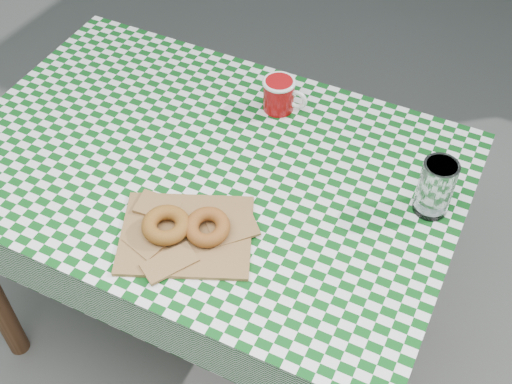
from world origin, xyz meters
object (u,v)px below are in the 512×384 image
table (213,259)px  paper_bag (186,234)px  coffee_mug (279,95)px  drinking_glass (436,188)px

table → paper_bag: 0.45m
table → coffee_mug: (0.06, 0.26, 0.42)m
paper_bag → coffee_mug: 0.47m
table → drinking_glass: drinking_glass is taller
table → paper_bag: bearing=-71.3°
paper_bag → coffee_mug: bearing=93.1°
paper_bag → drinking_glass: drinking_glass is taller
paper_bag → coffee_mug: (-0.02, 0.47, 0.04)m
coffee_mug → drinking_glass: drinking_glass is taller
table → coffee_mug: size_ratio=7.55×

